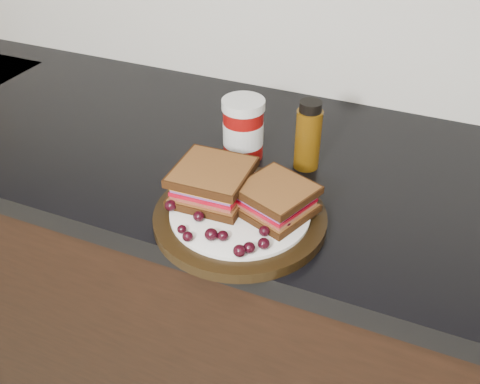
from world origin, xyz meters
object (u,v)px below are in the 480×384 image
(plate, at_px, (240,217))
(condiment_jar, at_px, (243,129))
(sandwich_left, at_px, (213,182))
(oil_bottle, at_px, (308,135))

(plate, relative_size, condiment_jar, 2.38)
(sandwich_left, xyz_separation_m, oil_bottle, (0.10, 0.18, 0.01))
(sandwich_left, distance_m, oil_bottle, 0.21)
(sandwich_left, xyz_separation_m, condiment_jar, (-0.02, 0.17, 0.01))
(plate, height_order, sandwich_left, sandwich_left)
(sandwich_left, height_order, oil_bottle, oil_bottle)
(sandwich_left, bearing_deg, plate, -19.74)
(sandwich_left, relative_size, condiment_jar, 1.02)
(plate, relative_size, sandwich_left, 2.33)
(plate, distance_m, oil_bottle, 0.22)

